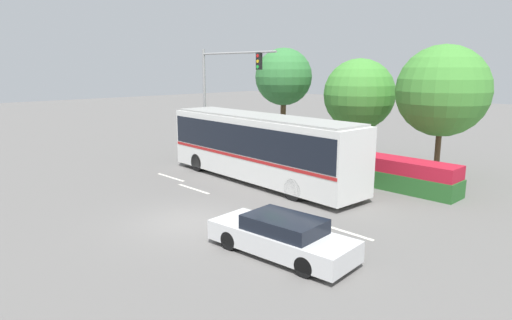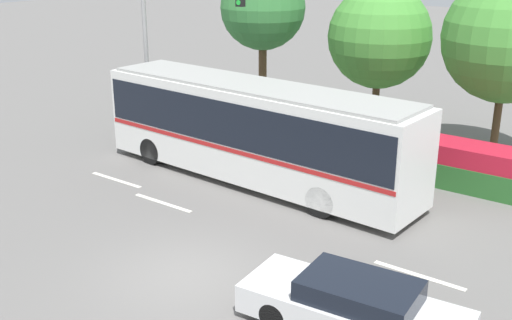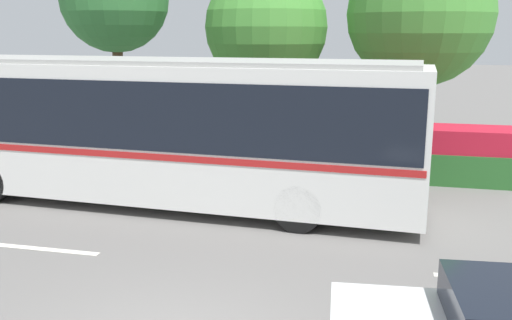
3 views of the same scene
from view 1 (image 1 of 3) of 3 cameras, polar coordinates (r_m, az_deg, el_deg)
ground_plane at (r=17.26m, az=-8.63°, el=-7.86°), size 140.00×140.00×0.00m
city_bus at (r=22.56m, az=0.51°, el=2.04°), size 12.20×3.10×3.43m
sedan_foreground at (r=14.04m, az=3.31°, el=-9.78°), size 4.96×2.16×1.26m
traffic_light_pole at (r=27.72m, az=-4.65°, el=9.43°), size 6.42×0.24×6.91m
flowering_hedge at (r=22.60m, az=17.16°, el=-1.62°), size 6.40×1.49×1.49m
street_tree_left at (r=29.76m, az=3.57°, el=10.56°), size 3.74×3.74×7.05m
street_tree_centre at (r=27.55m, az=13.10°, el=8.19°), size 4.25×4.25×6.32m
street_tree_right at (r=24.93m, az=22.85°, el=8.17°), size 4.69×4.69×6.95m
lane_stripe_near at (r=21.74m, az=-8.00°, el=-3.70°), size 2.40×0.16×0.01m
lane_stripe_mid at (r=16.41m, az=11.27°, el=-8.98°), size 2.40×0.16×0.01m
lane_stripe_far at (r=24.22m, az=-10.90°, el=-2.20°), size 2.40×0.16×0.01m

